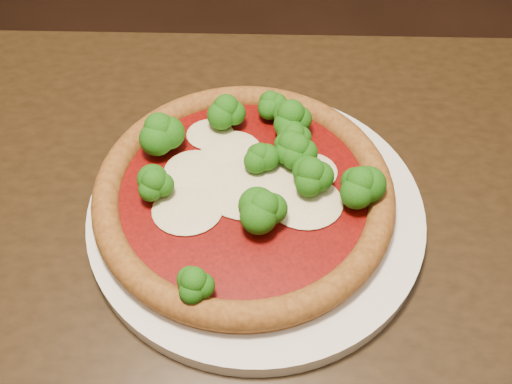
{
  "coord_description": "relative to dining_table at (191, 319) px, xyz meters",
  "views": [
    {
      "loc": [
        -0.18,
        -0.37,
        1.21
      ],
      "look_at": [
        -0.16,
        -0.03,
        0.79
      ],
      "focal_mm": 40.0,
      "sensor_mm": 36.0,
      "label": 1
    }
  ],
  "objects": [
    {
      "name": "dining_table",
      "position": [
        0.0,
        0.0,
        0.0
      ],
      "size": [
        1.13,
        0.79,
        0.75
      ],
      "rotation": [
        0.0,
        0.0,
        -0.06
      ],
      "color": "black",
      "rests_on": "floor"
    },
    {
      "name": "plate",
      "position": [
        0.07,
        0.05,
        0.12
      ],
      "size": [
        0.33,
        0.33,
        0.02
      ],
      "primitive_type": "cylinder",
      "color": "silver",
      "rests_on": "dining_table"
    },
    {
      "name": "pizza",
      "position": [
        0.07,
        0.07,
        0.15
      ],
      "size": [
        0.29,
        0.29,
        0.06
      ],
      "rotation": [
        0.0,
        0.0,
        0.31
      ],
      "color": "brown",
      "rests_on": "plate"
    }
  ]
}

